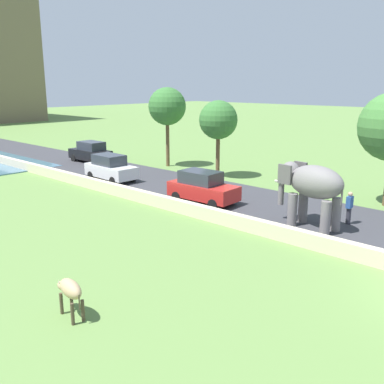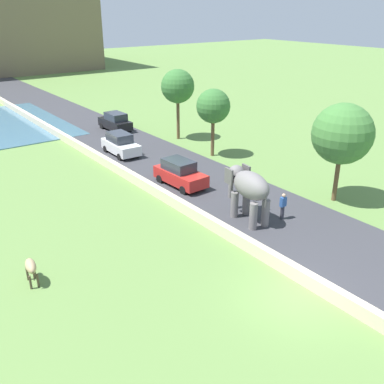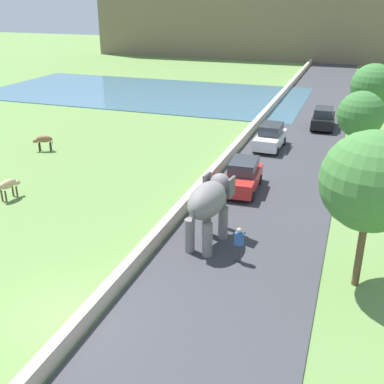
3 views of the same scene
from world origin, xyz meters
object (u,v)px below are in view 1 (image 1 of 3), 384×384
Objects in this scene: elephant at (311,185)px; cow_tan at (70,290)px; car_black at (91,152)px; car_red at (203,187)px; car_white at (111,168)px; person_beside_elephant at (349,207)px.

elephant reaches higher than cow_tan.
cow_tan is at bearing -125.79° from car_black.
car_red and car_black have the same top height.
car_white is at bearing 89.97° from car_red.
elephant reaches higher than person_beside_elephant.
elephant reaches higher than car_white.
car_red is (-0.03, 6.55, -1.14)m from elephant.
car_white is (-1.69, 16.12, 0.03)m from person_beside_elephant.
car_white is 8.42m from car_red.
elephant is 22.16m from car_black.
person_beside_elephant is at bearing -84.03° from car_white.
cow_tan is at bearing 170.24° from person_beside_elephant.
person_beside_elephant is (1.66, -1.16, -1.16)m from elephant.
car_white is 1.01× the size of car_black.
car_red reaches higher than cow_tan.
elephant reaches higher than car_red.
car_white reaches higher than person_beside_elephant.
car_red is at bearing 90.25° from elephant.
car_red is at bearing 102.38° from person_beside_elephant.
car_black is (1.46, 23.07, 0.03)m from person_beside_elephant.
person_beside_elephant is at bearing -9.76° from cow_tan.
car_white is (-0.02, 14.96, -1.14)m from elephant.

